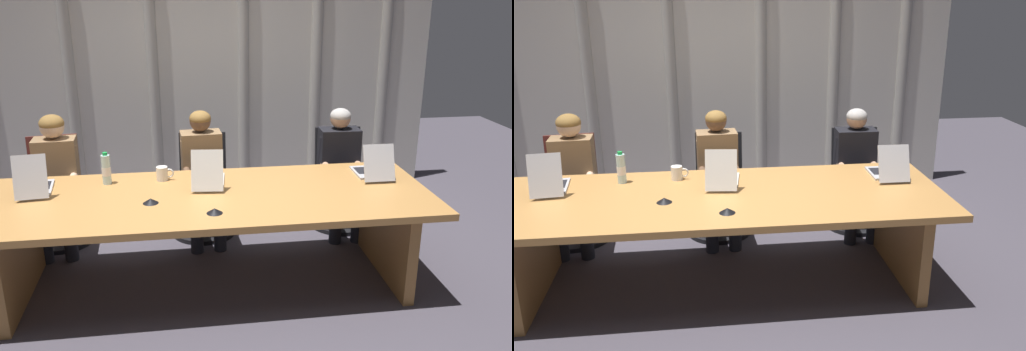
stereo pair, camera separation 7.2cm
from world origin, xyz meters
TOP-DOWN VIEW (x-y plane):
  - ground_plane at (0.00, 0.00)m, footprint 10.29×10.29m
  - conference_table at (0.00, 0.00)m, footprint 3.25×1.18m
  - curtain_backdrop at (-0.00, 2.16)m, footprint 5.15×0.17m
  - laptop_left_end at (-1.26, 0.23)m, footprint 0.27×0.45m
  - laptop_left_mid at (0.01, 0.22)m, footprint 0.28×0.45m
  - laptop_center at (1.31, 0.24)m, footprint 0.25×0.41m
  - office_chair_left_end at (-1.30, 1.02)m, footprint 0.60×0.60m
  - office_chair_left_mid at (-0.00, 1.02)m, footprint 0.60×0.60m
  - office_chair_center at (1.31, 1.02)m, footprint 0.60×0.60m
  - person_left_end at (-1.25, 0.86)m, footprint 0.38×0.56m
  - person_left_mid at (-0.01, 0.86)m, footprint 0.39×0.56m
  - person_center at (1.25, 0.86)m, footprint 0.38×0.55m
  - water_bottle_primary at (-0.76, 0.35)m, footprint 0.07×0.07m
  - coffee_mug_near at (-0.34, 0.37)m, footprint 0.14×0.09m
  - conference_mic_left_side at (-0.41, -0.10)m, footprint 0.11×0.11m
  - conference_mic_middle at (0.02, -0.34)m, footprint 0.11×0.11m

SIDE VIEW (x-z plane):
  - ground_plane at x=0.00m, z-range 0.00..0.00m
  - office_chair_left_mid at x=0.00m, z-range -0.11..0.78m
  - office_chair_center at x=1.31m, z-range -0.12..0.79m
  - office_chair_left_end at x=-1.30m, z-range -0.12..0.80m
  - conference_table at x=0.00m, z-range 0.21..0.95m
  - person_center at x=1.25m, z-range 0.07..1.21m
  - person_left_mid at x=-0.01m, z-range 0.07..1.23m
  - person_left_end at x=-1.25m, z-range 0.08..1.24m
  - conference_mic_left_side at x=-0.41m, z-range 0.74..0.77m
  - conference_mic_middle at x=0.02m, z-range 0.74..0.77m
  - coffee_mug_near at x=-0.34m, z-range 0.74..0.85m
  - laptop_center at x=1.31m, z-range 0.65..0.94m
  - laptop_left_mid at x=0.01m, z-range 0.64..0.95m
  - laptop_left_end at x=-1.26m, z-range 0.64..0.96m
  - water_bottle_primary at x=-0.76m, z-range 0.73..0.98m
  - curtain_backdrop at x=0.00m, z-range 0.00..2.76m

